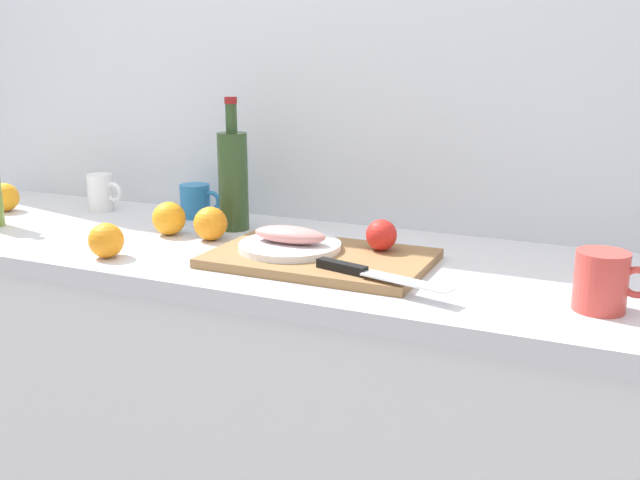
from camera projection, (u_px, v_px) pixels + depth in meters
name	position (u px, v px, depth m)	size (l,w,h in m)	color
back_wall	(305.00, 85.00, 1.82)	(3.20, 0.05, 2.50)	silver
kitchen_counter	(250.00, 421.00, 1.74)	(2.00, 0.60, 0.90)	white
cutting_board	(320.00, 258.00, 1.48)	(0.46, 0.29, 0.02)	olive
white_plate	(290.00, 246.00, 1.51)	(0.22, 0.22, 0.01)	white
fish_fillet	(290.00, 235.00, 1.51)	(0.17, 0.07, 0.04)	tan
chef_knife	(364.00, 272.00, 1.33)	(0.29, 0.10, 0.02)	silver
tomato_0	(381.00, 235.00, 1.50)	(0.07, 0.07, 0.07)	red
wine_bottle	(233.00, 178.00, 1.74)	(0.07, 0.07, 0.33)	#2D4723
coffee_mug_0	(101.00, 193.00, 1.97)	(0.11, 0.07, 0.10)	white
coffee_mug_1	(602.00, 281.00, 1.20)	(0.13, 0.09, 0.10)	#CC3F38
coffee_mug_2	(196.00, 201.00, 1.89)	(0.12, 0.08, 0.09)	#2672B2
orange_0	(211.00, 224.00, 1.66)	(0.08, 0.08, 0.08)	orange
orange_1	(4.00, 197.00, 1.97)	(0.08, 0.08, 0.08)	orange
orange_2	(169.00, 218.00, 1.71)	(0.08, 0.08, 0.08)	orange
orange_3	(106.00, 240.00, 1.52)	(0.08, 0.08, 0.08)	orange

